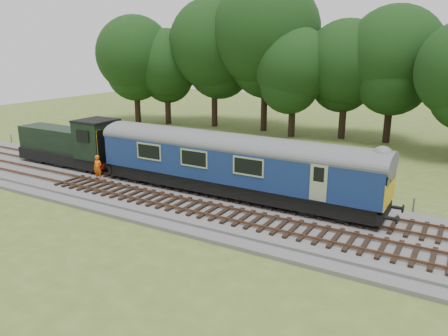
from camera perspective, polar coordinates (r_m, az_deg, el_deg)
The scene contains 9 objects.
ground at distance 23.42m, azimuth 12.10°, elevation -7.69°, with size 120.00×120.00×0.00m, color #476224.
ballast at distance 23.35m, azimuth 12.12°, elevation -7.29°, with size 70.00×7.00×0.35m, color #4C4C4F.
track_north at distance 24.50m, azimuth 13.21°, elevation -5.64°, with size 67.20×2.40×0.21m.
track_south at distance 21.85m, azimuth 10.80°, elevation -8.16°, with size 67.20×2.40×0.21m.
fence at distance 27.45m, azimuth 15.12°, elevation -4.36°, with size 64.00×0.12×1.00m, color #6B6054, non-canonical shape.
tree_line at distance 44.02m, azimuth 21.33°, elevation 2.57°, with size 70.00×8.00×18.00m, color black, non-canonical shape.
dmu_railcar at distance 26.02m, azimuth 1.11°, elevation 1.11°, with size 18.05×2.86×3.88m.
shunter_loco at distance 34.97m, azimuth -19.24°, elevation 2.94°, with size 8.92×2.60×3.38m.
worker at distance 30.59m, azimuth -16.17°, elevation 0.02°, with size 0.64×0.42×1.74m, color #ED5F0C.
Camera 1 is at (6.43, -20.58, 9.12)m, focal length 35.00 mm.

